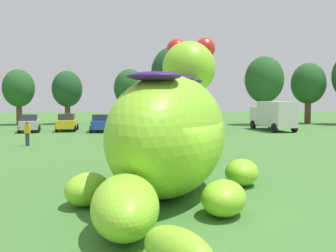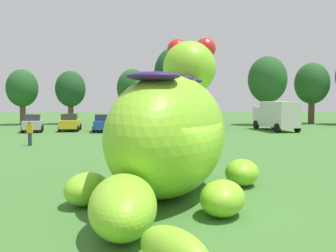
{
  "view_description": "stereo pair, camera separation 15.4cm",
  "coord_description": "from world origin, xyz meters",
  "views": [
    {
      "loc": [
        -1.4,
        -11.67,
        3.31
      ],
      "look_at": [
        -0.54,
        2.76,
        2.29
      ],
      "focal_mm": 42.37,
      "sensor_mm": 36.0,
      "label": 1
    },
    {
      "loc": [
        -1.24,
        -11.68,
        3.31
      ],
      "look_at": [
        -0.54,
        2.76,
        2.29
      ],
      "focal_mm": 42.37,
      "sensor_mm": 36.0,
      "label": 2
    }
  ],
  "objects": [
    {
      "name": "car_white",
      "position": [
        1.01,
        27.45,
        0.86
      ],
      "size": [
        2.19,
        4.22,
        1.72
      ],
      "color": "white",
      "rests_on": "ground"
    },
    {
      "name": "box_truck",
      "position": [
        11.59,
        27.65,
        1.6
      ],
      "size": [
        3.24,
        6.65,
        2.95
      ],
      "color": "silver",
      "rests_on": "ground"
    },
    {
      "name": "spectator_near_inflatable",
      "position": [
        0.95,
        20.74,
        0.85
      ],
      "size": [
        0.38,
        0.26,
        1.71
      ],
      "color": "black",
      "rests_on": "ground"
    },
    {
      "name": "spectator_mid_field",
      "position": [
        -9.48,
        16.04,
        0.85
      ],
      "size": [
        0.38,
        0.26,
        1.71
      ],
      "color": "#2D334C",
      "rests_on": "ground"
    },
    {
      "name": "tree_mid_left",
      "position": [
        -11.15,
        39.17,
        4.39
      ],
      "size": [
        3.79,
        3.79,
        6.72
      ],
      "color": "brown",
      "rests_on": "ground"
    },
    {
      "name": "car_green",
      "position": [
        -2.38,
        27.85,
        0.86
      ],
      "size": [
        2.26,
        4.26,
        1.72
      ],
      "color": "#1E7238",
      "rests_on": "ground"
    },
    {
      "name": "ground_plane",
      "position": [
        0.0,
        0.0,
        0.0
      ],
      "size": [
        160.0,
        160.0,
        0.0
      ],
      "primitive_type": "plane",
      "color": "#427533"
    },
    {
      "name": "tree_centre_right",
      "position": [
        13.2,
        36.14,
        5.47
      ],
      "size": [
        4.71,
        4.71,
        8.37
      ],
      "color": "brown",
      "rests_on": "ground"
    },
    {
      "name": "car_yellow",
      "position": [
        -9.16,
        28.51,
        0.86
      ],
      "size": [
        2.16,
        4.21,
        1.72
      ],
      "color": "yellow",
      "rests_on": "ground"
    },
    {
      "name": "car_blue",
      "position": [
        -5.74,
        27.44,
        0.86
      ],
      "size": [
        2.18,
        4.22,
        1.72
      ],
      "color": "#2347B7",
      "rests_on": "ground"
    },
    {
      "name": "tree_mid_right",
      "position": [
        19.74,
        38.5,
        5.11
      ],
      "size": [
        4.4,
        4.4,
        7.82
      ],
      "color": "brown",
      "rests_on": "ground"
    },
    {
      "name": "car_silver",
      "position": [
        -12.62,
        27.58,
        0.86
      ],
      "size": [
        2.58,
        4.37,
        1.72
      ],
      "color": "#B7BABF",
      "rests_on": "ground"
    },
    {
      "name": "tree_centre",
      "position": [
        2.19,
        38.52,
        6.37
      ],
      "size": [
        5.49,
        5.49,
        9.75
      ],
      "color": "brown",
      "rests_on": "ground"
    },
    {
      "name": "tree_centre_left",
      "position": [
        -3.16,
        36.29,
        4.43
      ],
      "size": [
        3.82,
        3.82,
        6.78
      ],
      "color": "brown",
      "rests_on": "ground"
    },
    {
      "name": "tree_left",
      "position": [
        -16.8,
        37.99,
        4.45
      ],
      "size": [
        3.83,
        3.83,
        6.81
      ],
      "color": "brown",
      "rests_on": "ground"
    },
    {
      "name": "giant_inflatable_creature",
      "position": [
        -0.53,
        1.74,
        2.12
      ],
      "size": [
        7.18,
        11.67,
        5.8
      ],
      "color": "#8CD12D",
      "rests_on": "ground"
    },
    {
      "name": "car_black",
      "position": [
        4.43,
        28.16,
        0.86
      ],
      "size": [
        2.35,
        4.29,
        1.72
      ],
      "color": "black",
      "rests_on": "ground"
    }
  ]
}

